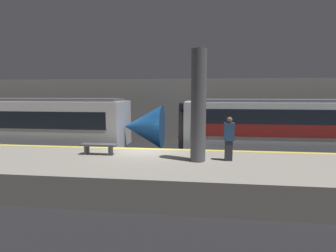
# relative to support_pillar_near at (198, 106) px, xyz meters

# --- Properties ---
(ground_plane) EXTENTS (120.00, 120.00, 0.00)m
(ground_plane) POSITION_rel_support_pillar_near_xyz_m (-2.51, 2.01, -3.16)
(ground_plane) COLOR black
(platform) EXTENTS (40.00, 4.43, 1.09)m
(platform) POSITION_rel_support_pillar_near_xyz_m (-2.51, -0.21, -2.62)
(platform) COLOR gray
(platform) RESTS_ON ground
(station_rear_barrier) EXTENTS (50.00, 0.15, 4.65)m
(station_rear_barrier) POSITION_rel_support_pillar_near_xyz_m (-2.51, 8.90, -0.83)
(station_rear_barrier) COLOR #9E998E
(station_rear_barrier) RESTS_ON ground
(support_pillar_near) EXTENTS (0.57, 0.57, 4.17)m
(support_pillar_near) POSITION_rel_support_pillar_near_xyz_m (0.00, 0.00, 0.00)
(support_pillar_near) COLOR #56565B
(support_pillar_near) RESTS_ON platform
(train_modern) EXTENTS (16.54, 2.89, 3.34)m
(train_modern) POSITION_rel_support_pillar_near_xyz_m (-10.62, 4.66, -1.45)
(train_modern) COLOR black
(train_modern) RESTS_ON ground
(person_waiting) EXTENTS (0.38, 0.24, 1.68)m
(person_waiting) POSITION_rel_support_pillar_near_xyz_m (1.17, 0.19, -1.19)
(person_waiting) COLOR #2D2D38
(person_waiting) RESTS_ON platform
(platform_bench) EXTENTS (1.50, 0.40, 0.45)m
(platform_bench) POSITION_rel_support_pillar_near_xyz_m (-4.16, 0.56, -1.75)
(platform_bench) COLOR #4C4C51
(platform_bench) RESTS_ON platform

